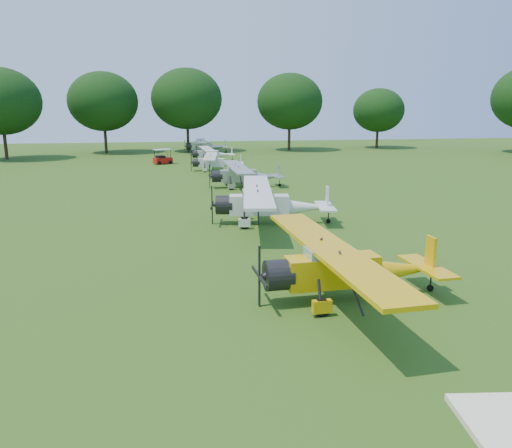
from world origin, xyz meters
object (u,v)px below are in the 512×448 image
(aircraft_2, at_px, (346,265))
(aircraft_3, at_px, (268,202))
(aircraft_4, at_px, (244,174))
(golf_cart, at_px, (162,159))
(aircraft_7, at_px, (205,145))
(aircraft_5, at_px, (215,161))
(aircraft_6, at_px, (211,153))

(aircraft_2, bearing_deg, aircraft_3, 89.05)
(aircraft_4, bearing_deg, golf_cart, 109.35)
(aircraft_7, bearing_deg, aircraft_5, -88.36)
(aircraft_6, relative_size, aircraft_7, 0.86)
(aircraft_2, bearing_deg, aircraft_5, 88.92)
(aircraft_4, xyz_separation_m, aircraft_7, (-0.86, 34.65, 0.01))
(aircraft_3, relative_size, aircraft_6, 1.31)
(aircraft_2, distance_m, aircraft_7, 61.31)
(aircraft_6, bearing_deg, aircraft_3, -92.03)
(aircraft_4, bearing_deg, aircraft_2, -90.99)
(aircraft_3, distance_m, aircraft_4, 14.18)
(aircraft_3, relative_size, golf_cart, 4.84)
(aircraft_6, relative_size, golf_cart, 3.71)
(aircraft_5, bearing_deg, golf_cart, 133.19)
(aircraft_3, distance_m, aircraft_6, 36.82)
(aircraft_4, distance_m, aircraft_5, 12.10)
(golf_cart, bearing_deg, aircraft_3, -104.02)
(aircraft_3, distance_m, golf_cart, 34.82)
(aircraft_7, bearing_deg, golf_cart, -110.55)
(aircraft_6, bearing_deg, aircraft_4, -90.17)
(aircraft_2, distance_m, aircraft_5, 38.70)
(aircraft_2, xyz_separation_m, aircraft_6, (-0.63, 49.30, -0.26))
(aircraft_5, relative_size, golf_cart, 3.81)
(aircraft_3, relative_size, aircraft_7, 1.12)
(aircraft_7, xyz_separation_m, golf_cart, (-6.34, -14.63, -0.61))
(aircraft_4, relative_size, aircraft_7, 0.99)
(aircraft_4, height_order, aircraft_5, aircraft_4)
(aircraft_7, relative_size, golf_cart, 4.31)
(aircraft_4, relative_size, aircraft_5, 1.12)
(aircraft_2, xyz_separation_m, aircraft_4, (0.26, 26.65, -0.10))
(aircraft_2, height_order, aircraft_3, aircraft_3)
(aircraft_4, bearing_deg, aircraft_5, 95.98)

